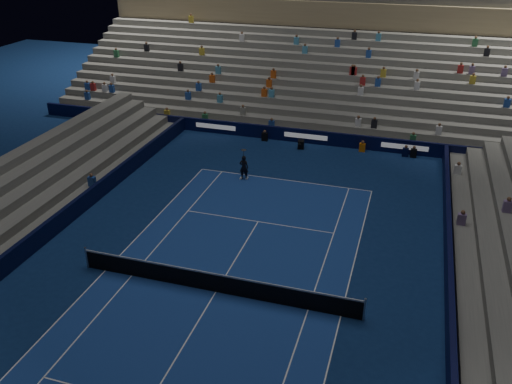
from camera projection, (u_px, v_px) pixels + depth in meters
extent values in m
plane|color=#0D2251|center=(216.00, 292.00, 23.34)|extent=(90.00, 90.00, 0.00)
cube|color=navy|center=(216.00, 292.00, 23.34)|extent=(10.97, 23.77, 0.01)
cube|color=black|center=(306.00, 136.00, 38.89)|extent=(44.00, 0.25, 1.00)
cube|color=black|center=(450.00, 327.00, 20.59)|extent=(0.25, 37.00, 1.00)
cube|color=black|center=(27.00, 247.00, 25.65)|extent=(0.25, 37.00, 1.00)
cube|color=slate|center=(309.00, 135.00, 39.85)|extent=(44.00, 1.00, 0.50)
cube|color=slate|center=(312.00, 127.00, 40.59)|extent=(44.00, 1.00, 1.00)
cube|color=slate|center=(314.00, 120.00, 41.33)|extent=(44.00, 1.00, 1.50)
cube|color=slate|center=(317.00, 113.00, 42.07)|extent=(44.00, 1.00, 2.00)
cube|color=slate|center=(320.00, 106.00, 42.81)|extent=(44.00, 1.00, 2.50)
cube|color=slate|center=(322.00, 100.00, 43.55)|extent=(44.00, 1.00, 3.00)
cube|color=slate|center=(325.00, 93.00, 44.29)|extent=(44.00, 1.00, 3.50)
cube|color=slate|center=(327.00, 87.00, 45.03)|extent=(44.00, 1.00, 4.00)
cube|color=slate|center=(329.00, 81.00, 45.77)|extent=(44.00, 1.00, 4.50)
cube|color=slate|center=(331.00, 75.00, 46.51)|extent=(44.00, 1.00, 5.00)
cube|color=slate|center=(333.00, 70.00, 47.25)|extent=(44.00, 1.00, 5.50)
cube|color=slate|center=(336.00, 64.00, 47.99)|extent=(44.00, 1.00, 6.00)
cube|color=#9A855F|center=(341.00, 15.00, 47.07)|extent=(44.00, 0.60, 2.20)
cube|color=slate|center=(471.00, 336.00, 20.49)|extent=(1.00, 37.00, 0.50)
cube|color=slate|center=(501.00, 336.00, 20.12)|extent=(1.00, 37.00, 1.00)
cube|color=slate|center=(14.00, 249.00, 25.97)|extent=(1.00, 37.00, 0.50)
cylinder|color=#B2B2B7|center=(87.00, 257.00, 24.76)|extent=(0.10, 0.10, 1.10)
cylinder|color=#B2B2B7|center=(364.00, 310.00, 21.42)|extent=(0.10, 0.10, 1.10)
cube|color=black|center=(216.00, 284.00, 23.14)|extent=(12.80, 0.03, 0.90)
cube|color=white|center=(215.00, 274.00, 22.92)|extent=(12.80, 0.04, 0.08)
imported|color=black|center=(244.00, 167.00, 33.24)|extent=(0.59, 0.40, 1.58)
cube|color=black|center=(301.00, 144.00, 38.01)|extent=(0.51, 0.59, 0.58)
cylinder|color=black|center=(300.00, 144.00, 37.56)|extent=(0.21, 0.37, 0.16)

